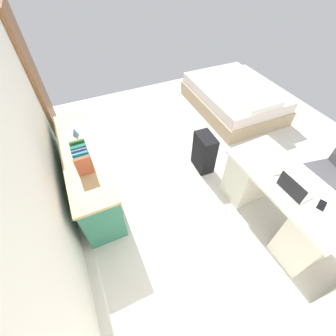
{
  "coord_description": "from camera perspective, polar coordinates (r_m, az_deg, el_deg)",
  "views": [
    {
      "loc": [
        -2.07,
        1.72,
        2.68
      ],
      "look_at": [
        -0.34,
        0.94,
        0.6
      ],
      "focal_mm": 24.54,
      "sensor_mm": 36.0,
      "label": 1
    }
  ],
  "objects": [
    {
      "name": "book_row",
      "position": [
        2.75,
        -20.62,
        2.41
      ],
      "size": [
        0.35,
        0.17,
        0.24
      ],
      "color": "#A74C2F",
      "rests_on": "credenza"
    },
    {
      "name": "suitcase_black",
      "position": [
        3.47,
        8.94,
        3.83
      ],
      "size": [
        0.37,
        0.24,
        0.61
      ],
      "primitive_type": "cube",
      "rotation": [
        0.0,
        0.0,
        -0.04
      ],
      "color": "black",
      "rests_on": "ground_plane"
    },
    {
      "name": "office_chair",
      "position": [
        3.61,
        35.05,
        -1.76
      ],
      "size": [
        0.54,
        0.54,
        0.94
      ],
      "color": "black",
      "rests_on": "ground_plane"
    },
    {
      "name": "computer_mouse",
      "position": [
        2.81,
        25.39,
        -1.03
      ],
      "size": [
        0.06,
        0.1,
        0.03
      ],
      "primitive_type": "ellipsoid",
      "rotation": [
        0.0,
        0.0,
        0.03
      ],
      "color": "white",
      "rests_on": "desk"
    },
    {
      "name": "laptop",
      "position": [
        2.68,
        28.7,
        -4.57
      ],
      "size": [
        0.32,
        0.23,
        0.21
      ],
      "color": "#B7B7BC",
      "rests_on": "desk"
    },
    {
      "name": "wall_back",
      "position": [
        2.49,
        -32.39,
        8.51
      ],
      "size": [
        4.44,
        0.1,
        2.78
      ],
      "primitive_type": "cube",
      "color": "white",
      "rests_on": "ground_plane"
    },
    {
      "name": "ground_plane",
      "position": [
        3.8,
        10.83,
        1.74
      ],
      "size": [
        5.46,
        5.46,
        0.0
      ],
      "primitive_type": "plane",
      "color": "beige"
    },
    {
      "name": "desk",
      "position": [
        3.06,
        25.81,
        -7.44
      ],
      "size": [
        1.46,
        0.7,
        0.76
      ],
      "color": "silver",
      "rests_on": "ground_plane"
    },
    {
      "name": "bed",
      "position": [
        4.95,
        16.05,
        16.38
      ],
      "size": [
        1.92,
        1.43,
        0.58
      ],
      "color": "tan",
      "rests_on": "ground_plane"
    },
    {
      "name": "door_wooden",
      "position": [
        4.11,
        -29.68,
        17.95
      ],
      "size": [
        0.88,
        0.05,
        2.04
      ],
      "primitive_type": "cube",
      "color": "brown",
      "rests_on": "ground_plane"
    },
    {
      "name": "cell_phone_near_laptop",
      "position": [
        2.75,
        33.86,
        -7.66
      ],
      "size": [
        0.12,
        0.15,
        0.01
      ],
      "primitive_type": "cube",
      "rotation": [
        0.0,
        0.0,
        0.42
      ],
      "color": "black",
      "rests_on": "desk"
    },
    {
      "name": "figurine_small",
      "position": [
        3.23,
        -22.14,
        8.31
      ],
      "size": [
        0.08,
        0.08,
        0.11
      ],
      "primitive_type": "cone",
      "color": "#4C7FBF",
      "rests_on": "credenza"
    },
    {
      "name": "credenza",
      "position": [
        3.24,
        -19.05,
        -1.03
      ],
      "size": [
        1.8,
        0.48,
        0.75
      ],
      "color": "#2D7056",
      "rests_on": "ground_plane"
    }
  ]
}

